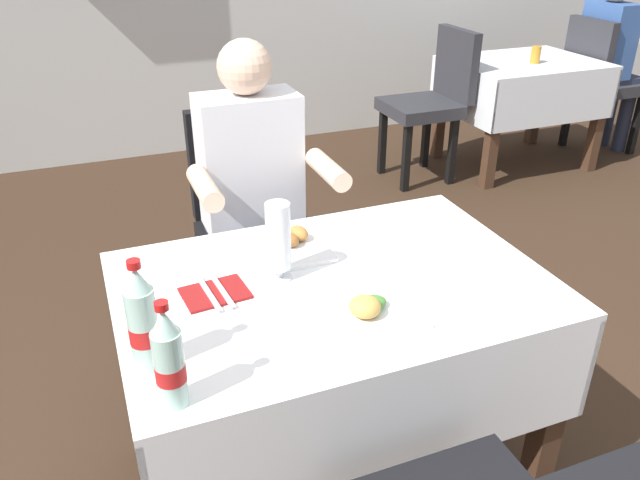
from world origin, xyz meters
TOP-DOWN VIEW (x-y plane):
  - main_dining_table at (0.07, 0.17)m, footprint 1.18×0.81m
  - chair_far_diner_seat at (0.07, 0.97)m, footprint 0.44×0.50m
  - seated_diner_far at (0.05, 0.86)m, footprint 0.50×0.46m
  - plate_near_camera at (0.09, -0.00)m, footprint 0.24×0.24m
  - plate_far_diner at (0.01, 0.40)m, footprint 0.26×0.26m
  - beer_glass_left at (-0.06, 0.24)m, footprint 0.07×0.07m
  - cola_bottle_primary at (-0.45, -0.01)m, footprint 0.07×0.07m
  - cola_bottle_secondary at (-0.42, -0.15)m, footprint 0.06×0.06m
  - napkin_cutlery_set at (-0.25, 0.23)m, footprint 0.18×0.19m
  - background_dining_table at (2.36, 2.31)m, footprint 0.97×0.76m
  - background_chair_left at (1.67, 2.31)m, footprint 0.50×0.44m
  - background_chair_right at (3.06, 2.31)m, footprint 0.50×0.44m
  - background_patron at (3.11, 2.31)m, footprint 0.46×0.50m
  - background_table_tumbler at (2.37, 2.22)m, footprint 0.06×0.06m

SIDE VIEW (x-z plane):
  - background_dining_table at x=2.36m, z-range 0.18..0.91m
  - chair_far_diner_seat at x=0.07m, z-range 0.07..1.04m
  - background_chair_left at x=1.67m, z-range 0.07..1.04m
  - background_chair_right at x=3.06m, z-range 0.07..1.04m
  - main_dining_table at x=0.07m, z-range 0.20..0.93m
  - seated_diner_far at x=0.05m, z-range 0.08..1.34m
  - background_patron at x=3.11m, z-range 0.08..1.34m
  - napkin_cutlery_set at x=-0.25m, z-range 0.73..0.74m
  - plate_far_diner at x=0.01m, z-range 0.72..0.78m
  - plate_near_camera at x=0.09m, z-range 0.72..0.78m
  - background_table_tumbler at x=2.37m, z-range 0.73..0.84m
  - cola_bottle_secondary at x=-0.42m, z-range 0.71..0.96m
  - beer_glass_left at x=-0.06m, z-range 0.73..0.96m
  - cola_bottle_primary at x=-0.45m, z-range 0.71..0.99m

